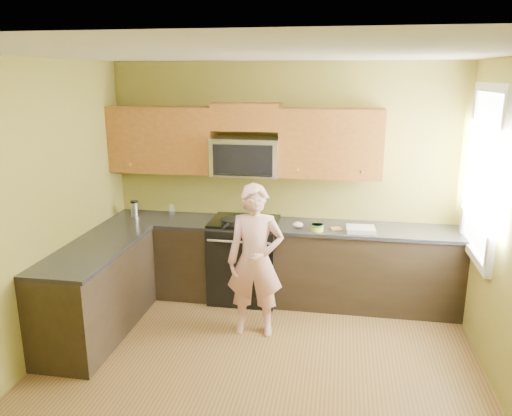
% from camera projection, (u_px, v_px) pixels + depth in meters
% --- Properties ---
extents(floor, '(4.00, 4.00, 0.00)m').
position_uv_depth(floor, '(253.00, 383.00, 4.26)').
color(floor, brown).
rests_on(floor, ground).
extents(ceiling, '(4.00, 4.00, 0.00)m').
position_uv_depth(ceiling, '(253.00, 53.00, 3.56)').
color(ceiling, white).
rests_on(ceiling, ground).
extents(wall_back, '(4.00, 0.00, 4.00)m').
position_uv_depth(wall_back, '(283.00, 181.00, 5.82)').
color(wall_back, olive).
rests_on(wall_back, ground).
extents(wall_front, '(4.00, 0.00, 4.00)m').
position_uv_depth(wall_front, '(166.00, 383.00, 2.01)').
color(wall_front, olive).
rests_on(wall_front, ground).
extents(wall_left, '(0.00, 4.00, 4.00)m').
position_uv_depth(wall_left, '(22.00, 221.00, 4.24)').
color(wall_left, olive).
rests_on(wall_left, ground).
extents(cabinet_back_run, '(4.00, 0.60, 0.88)m').
position_uv_depth(cabinet_back_run, '(279.00, 263.00, 5.77)').
color(cabinet_back_run, black).
rests_on(cabinet_back_run, floor).
extents(cabinet_left_run, '(0.60, 1.60, 0.88)m').
position_uv_depth(cabinet_left_run, '(97.00, 292.00, 5.00)').
color(cabinet_left_run, black).
rests_on(cabinet_left_run, floor).
extents(countertop_back, '(4.00, 0.62, 0.04)m').
position_uv_depth(countertop_back, '(279.00, 226.00, 5.64)').
color(countertop_back, black).
rests_on(countertop_back, cabinet_back_run).
extents(countertop_left, '(0.62, 1.60, 0.04)m').
position_uv_depth(countertop_left, '(94.00, 249.00, 4.88)').
color(countertop_left, black).
rests_on(countertop_left, cabinet_left_run).
extents(stove, '(0.76, 0.65, 0.95)m').
position_uv_depth(stove, '(245.00, 259.00, 5.80)').
color(stove, black).
rests_on(stove, floor).
extents(microwave, '(0.76, 0.40, 0.42)m').
position_uv_depth(microwave, '(246.00, 175.00, 5.67)').
color(microwave, silver).
rests_on(microwave, wall_back).
extents(upper_cab_left, '(1.22, 0.33, 0.75)m').
position_uv_depth(upper_cab_left, '(164.00, 171.00, 5.86)').
color(upper_cab_left, '#925A21').
rests_on(upper_cab_left, wall_back).
extents(upper_cab_right, '(1.12, 0.33, 0.75)m').
position_uv_depth(upper_cab_right, '(330.00, 177.00, 5.54)').
color(upper_cab_right, '#925A21').
rests_on(upper_cab_right, wall_back).
extents(upper_cab_over_mw, '(0.76, 0.33, 0.30)m').
position_uv_depth(upper_cab_over_mw, '(246.00, 117.00, 5.53)').
color(upper_cab_over_mw, '#925A21').
rests_on(upper_cab_over_mw, wall_back).
extents(window, '(0.06, 1.06, 1.66)m').
position_uv_depth(window, '(484.00, 175.00, 4.65)').
color(window, white).
rests_on(window, wall_right).
extents(woman, '(0.59, 0.41, 1.54)m').
position_uv_depth(woman, '(255.00, 261.00, 4.93)').
color(woman, '#FD837E').
rests_on(woman, floor).
extents(frying_pan, '(0.34, 0.49, 0.06)m').
position_uv_depth(frying_pan, '(233.00, 224.00, 5.53)').
color(frying_pan, black).
rests_on(frying_pan, stove).
extents(butter_tub, '(0.16, 0.16, 0.09)m').
position_uv_depth(butter_tub, '(317.00, 231.00, 5.38)').
color(butter_tub, '#FDFF43').
rests_on(butter_tub, countertop_back).
extents(toast_slice, '(0.14, 0.14, 0.01)m').
position_uv_depth(toast_slice, '(336.00, 229.00, 5.43)').
color(toast_slice, '#B27F47').
rests_on(toast_slice, countertop_back).
extents(napkin_a, '(0.14, 0.14, 0.06)m').
position_uv_depth(napkin_a, '(263.00, 226.00, 5.47)').
color(napkin_a, silver).
rests_on(napkin_a, countertop_back).
extents(napkin_b, '(0.14, 0.15, 0.07)m').
position_uv_depth(napkin_b, '(298.00, 225.00, 5.48)').
color(napkin_b, silver).
rests_on(napkin_b, countertop_back).
extents(dish_towel, '(0.31, 0.25, 0.05)m').
position_uv_depth(dish_towel, '(361.00, 229.00, 5.35)').
color(dish_towel, white).
rests_on(dish_towel, countertop_back).
extents(travel_mug, '(0.11, 0.11, 0.19)m').
position_uv_depth(travel_mug, '(135.00, 216.00, 5.93)').
color(travel_mug, silver).
rests_on(travel_mug, countertop_back).
extents(glass_b, '(0.09, 0.09, 0.12)m').
position_uv_depth(glass_b, '(172.00, 210.00, 5.99)').
color(glass_b, silver).
rests_on(glass_b, countertop_back).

